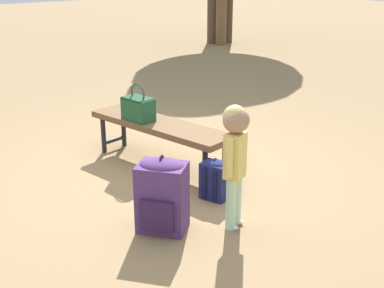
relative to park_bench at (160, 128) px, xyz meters
The scene contains 6 objects.
ground_plane 0.52m from the park_bench, 20.81° to the right, with size 40.00×40.00×0.00m, color #8C704C.
park_bench is the anchor object (origin of this frame).
handbag 0.29m from the park_bench, 148.40° to the right, with size 0.34×0.22×0.37m.
child_standing 1.40m from the park_bench, 10.87° to the right, with size 0.20×0.25×0.97m.
backpack_large 1.27m from the park_bench, 33.84° to the right, with size 0.44×0.43×0.61m.
backpack_small 0.92m from the park_bench, ahead, with size 0.26×0.24×0.37m.
Camera 1 is at (3.59, -2.53, 1.95)m, focal length 47.68 mm.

